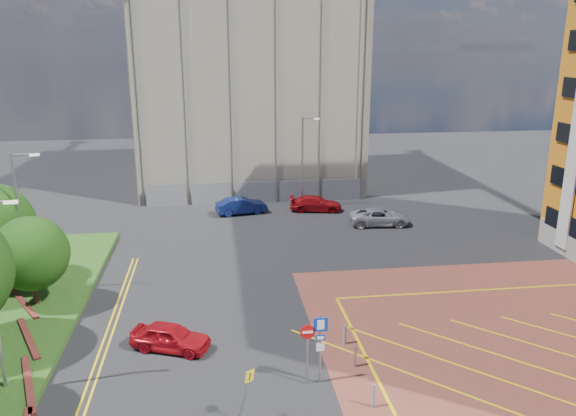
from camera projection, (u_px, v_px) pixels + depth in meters
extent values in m
plane|color=black|center=(312.00, 397.00, 22.93)|extent=(140.00, 140.00, 0.00)
cube|color=maroon|center=(29.00, 387.00, 23.31)|extent=(1.86, 4.43, 0.40)
cube|color=maroon|center=(29.00, 340.00, 26.96)|extent=(2.29, 4.27, 0.40)
cube|color=maroon|center=(24.00, 306.00, 30.60)|extent=(2.69, 4.06, 0.40)
cylinder|color=#3D2B1C|center=(35.00, 288.00, 30.41)|extent=(0.36, 0.36, 1.80)
sphere|color=#10330B|center=(31.00, 253.00, 29.86)|extent=(4.00, 4.00, 4.00)
cube|color=silver|center=(11.00, 202.00, 21.15)|extent=(0.50, 0.15, 0.12)
cylinder|color=#9EA0A8|center=(20.00, 223.00, 31.33)|extent=(0.16, 0.16, 8.00)
cylinder|color=#9EA0A8|center=(23.00, 155.00, 30.34)|extent=(1.20, 0.10, 0.10)
cube|color=silver|center=(34.00, 155.00, 30.42)|extent=(0.50, 0.15, 0.12)
cylinder|color=#9EA0A8|center=(302.00, 163.00, 49.00)|extent=(0.16, 0.16, 8.00)
cylinder|color=#9EA0A8|center=(310.00, 119.00, 48.01)|extent=(1.20, 0.10, 0.10)
cube|color=silver|center=(316.00, 119.00, 48.09)|extent=(0.50, 0.15, 0.12)
cylinder|color=#9EA0A8|center=(320.00, 349.00, 23.50)|extent=(0.10, 0.10, 3.20)
cube|color=#0A2EB4|center=(321.00, 325.00, 23.15)|extent=(0.60, 0.04, 0.60)
cube|color=white|center=(321.00, 325.00, 23.13)|extent=(0.30, 0.02, 0.42)
cube|color=#0A2EB4|center=(321.00, 338.00, 23.32)|extent=(0.40, 0.04, 0.25)
cube|color=white|center=(321.00, 338.00, 23.30)|extent=(0.28, 0.02, 0.14)
cube|color=white|center=(320.00, 347.00, 23.44)|extent=(0.35, 0.04, 0.35)
cylinder|color=#9EA0A8|center=(307.00, 355.00, 23.50)|extent=(0.08, 0.08, 2.70)
cylinder|color=red|center=(308.00, 332.00, 23.17)|extent=(0.64, 0.04, 0.64)
cube|color=white|center=(308.00, 332.00, 23.14)|extent=(0.44, 0.02, 0.10)
cylinder|color=#9EA0A8|center=(244.00, 397.00, 21.10)|extent=(0.56, 0.08, 2.16)
cube|color=yellow|center=(250.00, 376.00, 20.85)|extent=(0.41, 0.41, 0.54)
cylinder|color=black|center=(374.00, 397.00, 22.14)|extent=(0.14, 0.14, 0.90)
cylinder|color=#9EA0A8|center=(355.00, 357.00, 24.99)|extent=(0.14, 0.14, 0.90)
cylinder|color=black|center=(345.00, 335.00, 26.90)|extent=(0.14, 0.14, 0.90)
cube|color=#A89D89|center=(247.00, 75.00, 57.99)|extent=(21.20, 19.20, 22.00)
cube|color=yellow|center=(263.00, 15.00, 58.49)|extent=(0.90, 0.90, 34.00)
cube|color=gray|center=(266.00, 192.00, 51.36)|extent=(21.60, 0.06, 2.00)
imported|color=#B20F18|center=(170.00, 337.00, 26.40)|extent=(4.07, 2.79, 1.29)
imported|color=navy|center=(241.00, 206.00, 47.98)|extent=(4.55, 2.31, 1.43)
imported|color=#A50E14|center=(316.00, 204.00, 48.85)|extent=(4.74, 2.57, 1.31)
imported|color=#BBBAC2|center=(379.00, 217.00, 44.95)|extent=(5.01, 2.63, 1.35)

